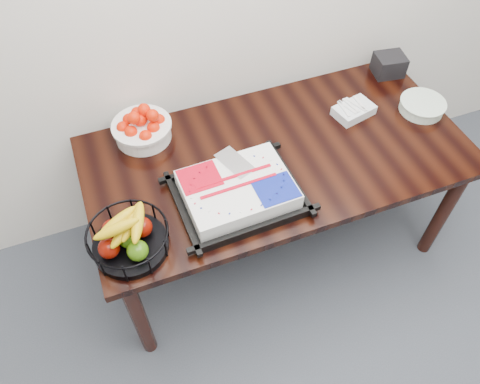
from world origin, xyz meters
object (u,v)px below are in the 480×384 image
object	(u,v)px
cake_tray	(237,191)
tangerine_bowl	(142,126)
napkin_box	(389,65)
plate_stack	(422,106)
table	(277,165)
fruit_basket	(128,238)

from	to	relation	value
cake_tray	tangerine_bowl	world-z (taller)	tangerine_bowl
tangerine_bowl	napkin_box	xyz separation A→B (m)	(1.36, 0.02, -0.02)
cake_tray	plate_stack	world-z (taller)	cake_tray
table	fruit_basket	size ratio (longest dim) A/B	5.62
fruit_basket	tangerine_bowl	bearing A→B (deg)	71.86
napkin_box	table	bearing A→B (deg)	-157.09
tangerine_bowl	napkin_box	size ratio (longest dim) A/B	1.84
plate_stack	cake_tray	bearing A→B (deg)	-169.42
table	cake_tray	distance (m)	0.36
table	fruit_basket	bearing A→B (deg)	-160.53
cake_tray	fruit_basket	distance (m)	0.49
table	napkin_box	xyz separation A→B (m)	(0.80, 0.34, 0.14)
tangerine_bowl	fruit_basket	distance (m)	0.62
plate_stack	tangerine_bowl	bearing A→B (deg)	167.19
table	fruit_basket	world-z (taller)	fruit_basket
cake_tray	napkin_box	distance (m)	1.19
fruit_basket	plate_stack	bearing A→B (deg)	10.25
cake_tray	napkin_box	bearing A→B (deg)	26.05
tangerine_bowl	table	bearing A→B (deg)	-29.84
cake_tray	napkin_box	world-z (taller)	napkin_box
cake_tray	table	bearing A→B (deg)	34.32
tangerine_bowl	plate_stack	xyz separation A→B (m)	(1.36, -0.31, -0.05)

